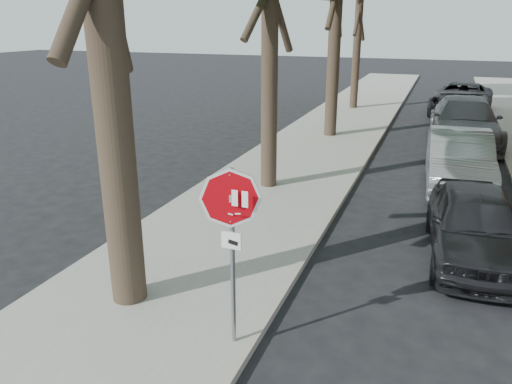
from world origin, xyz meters
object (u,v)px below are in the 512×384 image
at_px(car_a, 475,224).
at_px(stop_sign, 231,224).
at_px(car_c, 465,122).
at_px(car_b, 459,160).
at_px(car_d, 462,99).

bearing_deg(car_a, stop_sign, -130.97).
relative_size(car_a, car_c, 0.71).
bearing_deg(car_b, stop_sign, -111.50).
bearing_deg(stop_sign, car_d, 81.26).
bearing_deg(stop_sign, car_a, 53.02).
relative_size(car_b, car_c, 0.80).
height_order(car_b, car_d, car_b).
distance_m(car_a, car_b, 4.77).
distance_m(car_a, car_d, 17.09).
distance_m(car_c, car_d, 6.70).
height_order(car_c, car_d, car_c).
bearing_deg(car_c, stop_sign, -106.06).
distance_m(stop_sign, car_b, 9.71).
height_order(car_a, car_b, car_b).
xyz_separation_m(car_a, car_b, (-0.25, 4.77, 0.07)).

